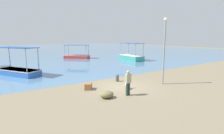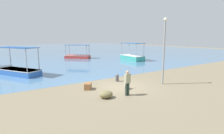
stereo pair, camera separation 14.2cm
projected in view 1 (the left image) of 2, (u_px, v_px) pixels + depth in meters
ground at (122, 87)px, 13.70m from camera, size 120.00×120.00×0.00m
harbor_water at (26, 50)px, 52.87m from camera, size 110.00×90.00×0.00m
fishing_boat_far_right at (77, 56)px, 32.54m from camera, size 4.62×4.49×2.48m
fishing_boat_center at (18, 70)px, 17.93m from camera, size 3.97×5.09×2.85m
fishing_boat_near_right at (131, 57)px, 29.88m from camera, size 2.15×4.61×2.90m
pelican at (127, 84)px, 13.09m from camera, size 0.68×0.61×0.80m
lamp_post at (164, 47)px, 14.06m from camera, size 0.28×0.28×5.37m
mooring_bollard at (117, 77)px, 15.39m from camera, size 0.30×0.30×0.66m
fisherman_standing at (128, 82)px, 11.59m from camera, size 0.41×0.25×1.69m
net_pile at (107, 94)px, 11.19m from camera, size 0.91×0.77×0.46m
cargo_crate at (88, 86)px, 13.04m from camera, size 0.79×0.84×0.46m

